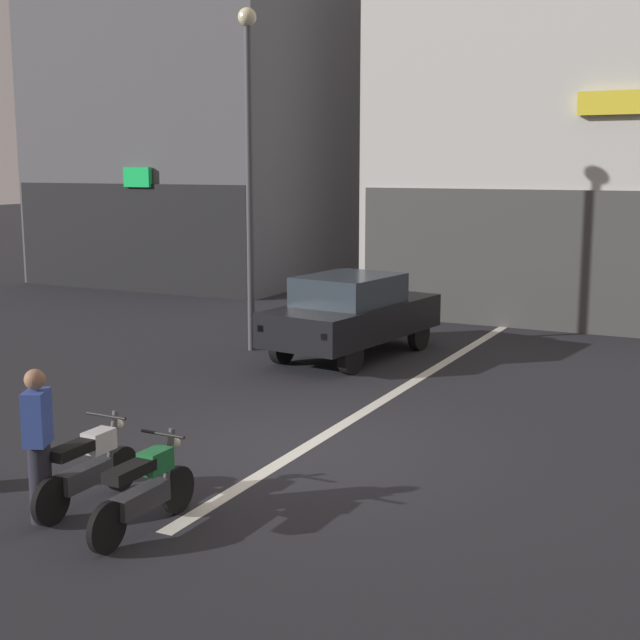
{
  "coord_description": "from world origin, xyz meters",
  "views": [
    {
      "loc": [
        5.29,
        -9.95,
        3.75
      ],
      "look_at": [
        -0.71,
        2.0,
        1.4
      ],
      "focal_mm": 49.65,
      "sensor_mm": 36.0,
      "label": 1
    }
  ],
  "objects": [
    {
      "name": "building_corner_left",
      "position": [
        -11.65,
        14.8,
        6.54
      ],
      "size": [
        8.62,
        7.59,
        13.12
      ],
      "color": "#56565B",
      "rests_on": "ground"
    },
    {
      "name": "person_by_motorcycles",
      "position": [
        -1.34,
        -3.32,
        0.86
      ],
      "size": [
        0.35,
        0.42,
        1.67
      ],
      "color": "#23232D",
      "rests_on": "ground"
    },
    {
      "name": "lane_centre_line",
      "position": [
        0.0,
        6.0,
        0.0
      ],
      "size": [
        0.2,
        18.0,
        0.01
      ],
      "primitive_type": "cube",
      "color": "silver",
      "rests_on": "ground"
    },
    {
      "name": "motorcycle_white_row_leftmost",
      "position": [
        -1.2,
        -2.74,
        0.46
      ],
      "size": [
        0.55,
        1.67,
        0.98
      ],
      "color": "black",
      "rests_on": "ground"
    },
    {
      "name": "motorcycle_green_row_left_mid",
      "position": [
        -0.21,
        -3.02,
        0.46
      ],
      "size": [
        0.55,
        1.67,
        0.98
      ],
      "color": "black",
      "rests_on": "ground"
    },
    {
      "name": "street_lamp",
      "position": [
        -3.93,
        5.3,
        4.11
      ],
      "size": [
        0.36,
        0.36,
        6.74
      ],
      "color": "#47474C",
      "rests_on": "ground"
    },
    {
      "name": "car_black_crossing_near",
      "position": [
        -1.82,
        5.63,
        0.89
      ],
      "size": [
        2.3,
        4.3,
        1.64
      ],
      "color": "black",
      "rests_on": "ground"
    },
    {
      "name": "ground_plane",
      "position": [
        0.0,
        0.0,
        0.0
      ],
      "size": [
        120.0,
        120.0,
        0.0
      ],
      "primitive_type": "plane",
      "color": "#232328"
    }
  ]
}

